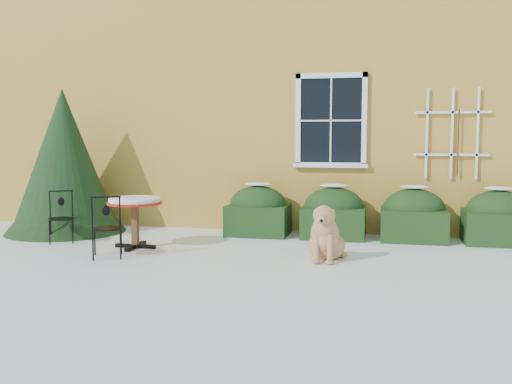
% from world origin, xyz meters
% --- Properties ---
extents(ground, '(80.00, 80.00, 0.00)m').
position_xyz_m(ground, '(0.00, 0.00, 0.00)').
color(ground, white).
rests_on(ground, ground).
extents(house, '(12.40, 8.40, 6.40)m').
position_xyz_m(house, '(0.00, 7.00, 3.22)').
color(house, gold).
rests_on(house, ground).
extents(hedge_row, '(4.95, 0.80, 0.91)m').
position_xyz_m(hedge_row, '(1.65, 2.55, 0.40)').
color(hedge_row, black).
rests_on(hedge_row, ground).
extents(evergreen_shrub, '(2.10, 2.10, 2.54)m').
position_xyz_m(evergreen_shrub, '(-3.73, 2.13, 1.02)').
color(evergreen_shrub, black).
rests_on(evergreen_shrub, ground).
extents(bistro_table, '(0.84, 0.84, 0.77)m').
position_xyz_m(bistro_table, '(-1.89, 1.00, 0.65)').
color(bistro_table, black).
rests_on(bistro_table, ground).
extents(patio_chair_near, '(0.52, 0.52, 0.89)m').
position_xyz_m(patio_chair_near, '(-1.97, 0.23, 0.44)').
color(patio_chair_near, black).
rests_on(patio_chair_near, ground).
extents(patio_chair_far, '(0.50, 0.50, 0.83)m').
position_xyz_m(patio_chair_far, '(-3.25, 1.19, 0.41)').
color(patio_chair_far, black).
rests_on(patio_chair_far, ground).
extents(dog, '(0.55, 0.89, 0.81)m').
position_xyz_m(dog, '(1.04, 0.72, 0.32)').
color(dog, tan).
rests_on(dog, ground).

